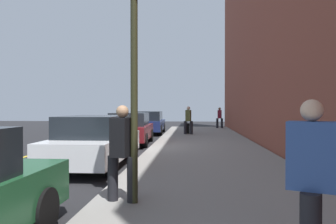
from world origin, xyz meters
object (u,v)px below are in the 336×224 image
at_px(parked_car_navy, 149,123).
at_px(pedestrian_blue_coat, 311,179).
at_px(pedestrian_black_coat, 122,150).
at_px(pedestrian_olive_coat, 188,119).
at_px(parked_car_maroon, 130,129).
at_px(pedestrian_burgundy_coat, 220,117).
at_px(rolling_suitcase, 188,128).
at_px(traffic_light_pole, 134,31).
at_px(parked_car_white, 96,141).

bearing_deg(parked_car_navy, pedestrian_blue_coat, -167.65).
height_order(pedestrian_black_coat, pedestrian_olive_coat, pedestrian_olive_coat).
distance_m(parked_car_maroon, pedestrian_blue_coat, 12.81).
height_order(pedestrian_burgundy_coat, pedestrian_blue_coat, pedestrian_blue_coat).
bearing_deg(pedestrian_burgundy_coat, rolling_suitcase, 156.94).
height_order(pedestrian_olive_coat, traffic_light_pole, traffic_light_pole).
relative_size(parked_car_white, parked_car_maroon, 1.12).
xyz_separation_m(pedestrian_burgundy_coat, pedestrian_black_coat, (-20.62, 3.33, 0.01)).
xyz_separation_m(pedestrian_burgundy_coat, pedestrian_blue_coat, (-22.80, 0.97, 0.03)).
xyz_separation_m(pedestrian_blue_coat, pedestrian_black_coat, (2.18, 2.37, -0.02)).
height_order(parked_car_white, pedestrian_blue_coat, pedestrian_blue_coat).
xyz_separation_m(pedestrian_black_coat, pedestrian_olive_coat, (14.39, -0.95, 0.02)).
height_order(parked_car_white, parked_car_navy, same).
relative_size(parked_car_maroon, traffic_light_pole, 1.01).
bearing_deg(rolling_suitcase, parked_car_white, 166.66).
bearing_deg(traffic_light_pole, pedestrian_black_coat, 74.93).
xyz_separation_m(parked_car_white, parked_car_navy, (12.22, 0.00, -0.00)).
distance_m(parked_car_maroon, pedestrian_burgundy_coat, 11.83).
bearing_deg(parked_car_maroon, traffic_light_pole, -168.84).
bearing_deg(pedestrian_blue_coat, rolling_suitcase, 4.88).
bearing_deg(rolling_suitcase, pedestrian_olive_coat, -175.57).
height_order(parked_car_maroon, pedestrian_blue_coat, pedestrian_blue_coat).
bearing_deg(pedestrian_olive_coat, pedestrian_burgundy_coat, -20.95).
height_order(parked_car_white, traffic_light_pole, traffic_light_pole).
height_order(parked_car_maroon, pedestrian_olive_coat, pedestrian_olive_coat).
bearing_deg(rolling_suitcase, parked_car_navy, 62.47).
bearing_deg(pedestrian_olive_coat, pedestrian_black_coat, 176.23).
relative_size(parked_car_maroon, pedestrian_blue_coat, 2.56).
bearing_deg(parked_car_navy, rolling_suitcase, -117.53).
bearing_deg(parked_car_white, pedestrian_burgundy_coat, -16.80).
bearing_deg(pedestrian_black_coat, pedestrian_burgundy_coat, -9.18).
distance_m(parked_car_maroon, rolling_suitcase, 5.65).
bearing_deg(parked_car_navy, traffic_light_pole, -173.40).
distance_m(parked_car_white, rolling_suitcase, 11.18).
distance_m(parked_car_white, traffic_light_pole, 5.05).
bearing_deg(pedestrian_burgundy_coat, pedestrian_olive_coat, 159.05).
relative_size(parked_car_maroon, parked_car_navy, 0.93).
distance_m(parked_car_navy, traffic_light_pole, 16.58).
bearing_deg(parked_car_white, parked_car_maroon, 0.85).
distance_m(parked_car_navy, pedestrian_blue_coat, 18.88).
bearing_deg(traffic_light_pole, pedestrian_burgundy_coat, -8.58).
relative_size(parked_car_maroon, pedestrian_burgundy_coat, 2.65).
height_order(parked_car_maroon, traffic_light_pole, traffic_light_pole).
xyz_separation_m(pedestrian_black_coat, traffic_light_pole, (-0.06, -0.22, 2.01)).
bearing_deg(parked_car_navy, pedestrian_burgundy_coat, -48.97).
relative_size(pedestrian_burgundy_coat, traffic_light_pole, 0.38).
distance_m(pedestrian_olive_coat, rolling_suitcase, 0.79).
bearing_deg(parked_car_white, traffic_light_pole, -155.29).
bearing_deg(rolling_suitcase, traffic_light_pole, 177.36).
height_order(pedestrian_blue_coat, rolling_suitcase, pedestrian_blue_coat).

